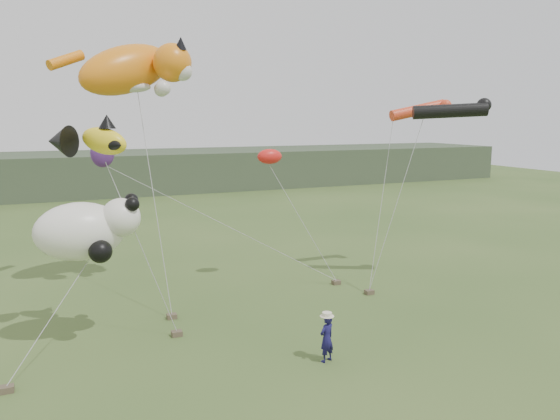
{
  "coord_description": "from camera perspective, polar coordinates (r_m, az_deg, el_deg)",
  "views": [
    {
      "loc": [
        -7.3,
        -14.04,
        7.53
      ],
      "look_at": [
        0.08,
        3.0,
        4.39
      ],
      "focal_mm": 35.0,
      "sensor_mm": 36.0,
      "label": 1
    }
  ],
  "objects": [
    {
      "name": "fish_kite",
      "position": [
        18.7,
        -19.44,
        6.9
      ],
      "size": [
        2.86,
        1.86,
        1.43
      ],
      "color": "yellow",
      "rests_on": "ground"
    },
    {
      "name": "headland",
      "position": [
        59.14,
        -19.28,
        3.6
      ],
      "size": [
        90.0,
        13.0,
        4.0
      ],
      "color": "#2D3D28",
      "rests_on": "ground"
    },
    {
      "name": "misc_kites",
      "position": [
        24.04,
        -11.33,
        5.71
      ],
      "size": [
        8.03,
        2.23,
        1.21
      ],
      "color": "red",
      "rests_on": "ground"
    },
    {
      "name": "sandbag_anchors",
      "position": [
        21.18,
        -4.9,
        -11.01
      ],
      "size": [
        14.29,
        5.42,
        0.19
      ],
      "color": "brown",
      "rests_on": "ground"
    },
    {
      "name": "festival_attendant",
      "position": [
        17.49,
        4.9,
        -13.22
      ],
      "size": [
        0.64,
        0.53,
        1.52
      ],
      "primitive_type": "imported",
      "rotation": [
        0.0,
        0.0,
        3.5
      ],
      "color": "#151246",
      "rests_on": "ground"
    },
    {
      "name": "tube_kites",
      "position": [
        25.93,
        16.6,
        10.02
      ],
      "size": [
        3.28,
        3.51,
        1.04
      ],
      "color": "black",
      "rests_on": "ground"
    },
    {
      "name": "ground",
      "position": [
        17.52,
        3.82,
        -15.89
      ],
      "size": [
        120.0,
        120.0,
        0.0
      ],
      "primitive_type": "plane",
      "color": "#385123",
      "rests_on": "ground"
    },
    {
      "name": "panda_kite",
      "position": [
        18.85,
        -19.54,
        -1.96
      ],
      "size": [
        3.37,
        2.18,
        2.09
      ],
      "color": "white",
      "rests_on": "ground"
    },
    {
      "name": "cat_kite",
      "position": [
        24.01,
        -14.79,
        14.08
      ],
      "size": [
        5.63,
        3.45,
        3.02
      ],
      "color": "orange",
      "rests_on": "ground"
    }
  ]
}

